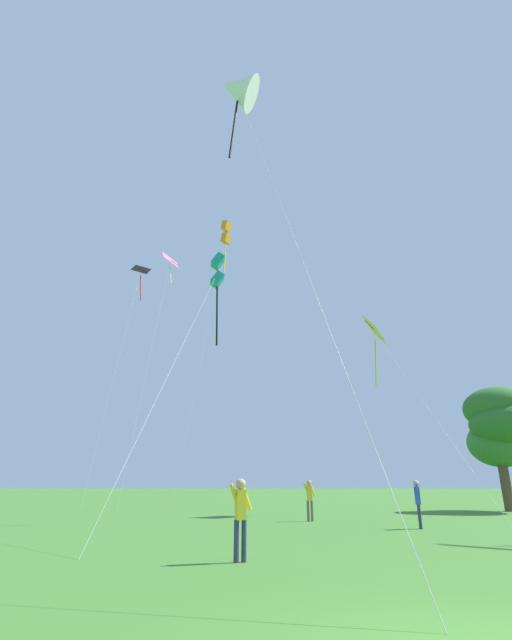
{
  "coord_description": "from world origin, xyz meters",
  "views": [
    {
      "loc": [
        -2.22,
        -5.01,
        1.57
      ],
      "look_at": [
        -2.69,
        24.8,
        12.23
      ],
      "focal_mm": 25.86,
      "sensor_mm": 36.0,
      "label": 1
    }
  ],
  "objects_px": {
    "kite_orange_box": "(226,234)",
    "kite_black_large": "(140,279)",
    "kite_yellow_diamond": "(376,341)",
    "tree_left_oak": "(502,425)",
    "person_foreground_watcher": "(418,499)",
    "person_child_small": "(240,511)",
    "kite_pink_low": "(170,267)",
    "person_far_back": "(310,496)",
    "kite_white_distant": "(238,89)",
    "kite_teal_box": "(217,273)"
  },
  "relations": [
    {
      "from": "kite_white_distant",
      "to": "person_child_small",
      "type": "xyz_separation_m",
      "value": [
        0.42,
        -2.9,
        -15.07
      ]
    },
    {
      "from": "person_foreground_watcher",
      "to": "kite_teal_box",
      "type": "bearing_deg",
      "value": 157.91
    },
    {
      "from": "kite_orange_box",
      "to": "kite_teal_box",
      "type": "height_order",
      "value": "kite_orange_box"
    },
    {
      "from": "kite_orange_box",
      "to": "kite_white_distant",
      "type": "distance_m",
      "value": 21.81
    },
    {
      "from": "kite_yellow_diamond",
      "to": "tree_left_oak",
      "type": "relative_size",
      "value": 1.54
    },
    {
      "from": "kite_pink_low",
      "to": "person_far_back",
      "type": "relative_size",
      "value": 13.78
    },
    {
      "from": "kite_pink_low",
      "to": "person_child_small",
      "type": "xyz_separation_m",
      "value": [
        8.92,
        -30.96,
        -21.26
      ]
    },
    {
      "from": "kite_teal_box",
      "to": "tree_left_oak",
      "type": "height_order",
      "value": "kite_teal_box"
    },
    {
      "from": "kite_orange_box",
      "to": "person_child_small",
      "type": "bearing_deg",
      "value": -83.7
    },
    {
      "from": "person_foreground_watcher",
      "to": "kite_black_large",
      "type": "bearing_deg",
      "value": 123.81
    },
    {
      "from": "kite_teal_box",
      "to": "kite_yellow_diamond",
      "type": "relative_size",
      "value": 1.12
    },
    {
      "from": "kite_yellow_diamond",
      "to": "person_foreground_watcher",
      "type": "distance_m",
      "value": 13.0
    },
    {
      "from": "kite_black_large",
      "to": "tree_left_oak",
      "type": "height_order",
      "value": "kite_black_large"
    },
    {
      "from": "tree_left_oak",
      "to": "kite_yellow_diamond",
      "type": "bearing_deg",
      "value": -162.48
    },
    {
      "from": "person_far_back",
      "to": "person_foreground_watcher",
      "type": "bearing_deg",
      "value": -44.28
    },
    {
      "from": "kite_white_distant",
      "to": "person_child_small",
      "type": "height_order",
      "value": "kite_white_distant"
    },
    {
      "from": "kite_orange_box",
      "to": "kite_teal_box",
      "type": "distance_m",
      "value": 15.86
    },
    {
      "from": "kite_teal_box",
      "to": "kite_pink_low",
      "type": "relative_size",
      "value": 0.55
    },
    {
      "from": "kite_white_distant",
      "to": "person_foreground_watcher",
      "type": "relative_size",
      "value": 9.95
    },
    {
      "from": "kite_white_distant",
      "to": "kite_teal_box",
      "type": "xyz_separation_m",
      "value": [
        -1.47,
        8.39,
        -3.92
      ]
    },
    {
      "from": "kite_orange_box",
      "to": "person_far_back",
      "type": "height_order",
      "value": "kite_orange_box"
    },
    {
      "from": "kite_yellow_diamond",
      "to": "person_child_small",
      "type": "bearing_deg",
      "value": -114.16
    },
    {
      "from": "kite_orange_box",
      "to": "kite_black_large",
      "type": "relative_size",
      "value": 0.87
    },
    {
      "from": "kite_teal_box",
      "to": "person_child_small",
      "type": "distance_m",
      "value": 15.98
    },
    {
      "from": "kite_orange_box",
      "to": "person_far_back",
      "type": "distance_m",
      "value": 24.69
    },
    {
      "from": "kite_teal_box",
      "to": "kite_pink_low",
      "type": "bearing_deg",
      "value": 109.62
    },
    {
      "from": "kite_pink_low",
      "to": "tree_left_oak",
      "type": "xyz_separation_m",
      "value": [
        24.97,
        -11.19,
        -17.09
      ]
    },
    {
      "from": "person_child_small",
      "to": "kite_pink_low",
      "type": "bearing_deg",
      "value": 106.06
    },
    {
      "from": "kite_white_distant",
      "to": "person_foreground_watcher",
      "type": "xyz_separation_m",
      "value": [
        6.8,
        5.03,
        -15.06
      ]
    },
    {
      "from": "kite_yellow_diamond",
      "to": "person_far_back",
      "type": "distance_m",
      "value": 11.76
    },
    {
      "from": "kite_black_large",
      "to": "kite_yellow_diamond",
      "type": "xyz_separation_m",
      "value": [
        21.64,
        -21.16,
        -14.26
      ]
    },
    {
      "from": "tree_left_oak",
      "to": "person_foreground_watcher",
      "type": "bearing_deg",
      "value": -129.25
    },
    {
      "from": "kite_white_distant",
      "to": "kite_pink_low",
      "type": "distance_m",
      "value": 29.96
    },
    {
      "from": "person_foreground_watcher",
      "to": "person_far_back",
      "type": "bearing_deg",
      "value": 135.72
    },
    {
      "from": "person_child_small",
      "to": "tree_left_oak",
      "type": "xyz_separation_m",
      "value": [
        16.05,
        19.77,
        4.17
      ]
    },
    {
      "from": "person_child_small",
      "to": "person_foreground_watcher",
      "type": "height_order",
      "value": "person_foreground_watcher"
    },
    {
      "from": "kite_pink_low",
      "to": "person_foreground_watcher",
      "type": "xyz_separation_m",
      "value": [
        15.29,
        -23.04,
        -21.25
      ]
    },
    {
      "from": "kite_orange_box",
      "to": "kite_yellow_diamond",
      "type": "relative_size",
      "value": 1.95
    },
    {
      "from": "kite_orange_box",
      "to": "kite_pink_low",
      "type": "height_order",
      "value": "kite_pink_low"
    },
    {
      "from": "kite_white_distant",
      "to": "tree_left_oak",
      "type": "xyz_separation_m",
      "value": [
        16.48,
        16.87,
        -10.9
      ]
    },
    {
      "from": "kite_black_large",
      "to": "kite_orange_box",
      "type": "bearing_deg",
      "value": -51.96
    },
    {
      "from": "person_child_small",
      "to": "person_foreground_watcher",
      "type": "xyz_separation_m",
      "value": [
        6.38,
        7.93,
        0.01
      ]
    },
    {
      "from": "kite_yellow_diamond",
      "to": "tree_left_oak",
      "type": "xyz_separation_m",
      "value": [
        8.37,
        2.64,
        -4.93
      ]
    },
    {
      "from": "kite_yellow_diamond",
      "to": "person_child_small",
      "type": "relative_size",
      "value": 7.01
    },
    {
      "from": "kite_orange_box",
      "to": "person_child_small",
      "type": "distance_m",
      "value": 31.76
    },
    {
      "from": "kite_yellow_diamond",
      "to": "tree_left_oak",
      "type": "distance_m",
      "value": 10.07
    },
    {
      "from": "kite_teal_box",
      "to": "tree_left_oak",
      "type": "xyz_separation_m",
      "value": [
        17.95,
        8.48,
        -6.98
      ]
    },
    {
      "from": "kite_teal_box",
      "to": "person_child_small",
      "type": "relative_size",
      "value": 7.88
    },
    {
      "from": "kite_orange_box",
      "to": "person_foreground_watcher",
      "type": "bearing_deg",
      "value": -60.45
    },
    {
      "from": "kite_black_large",
      "to": "kite_teal_box",
      "type": "height_order",
      "value": "kite_black_large"
    }
  ]
}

